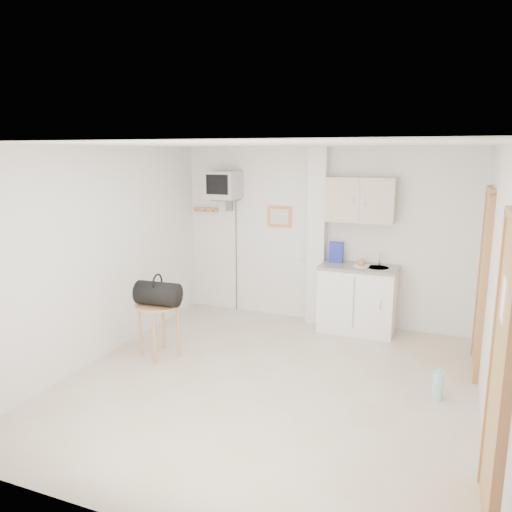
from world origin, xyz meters
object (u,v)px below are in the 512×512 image
at_px(round_table, 158,312).
at_px(water_bottle, 438,386).
at_px(crt_television, 224,186).
at_px(duffel_bag, 158,293).

distance_m(round_table, water_bottle, 3.20).
xyz_separation_m(crt_television, water_bottle, (3.15, -1.72, -1.79)).
relative_size(crt_television, water_bottle, 6.57).
distance_m(crt_television, water_bottle, 4.01).
relative_size(round_table, water_bottle, 2.01).
xyz_separation_m(crt_television, duffel_bag, (0.02, -1.86, -1.13)).
bearing_deg(crt_television, round_table, -90.61).
distance_m(duffel_bag, water_bottle, 3.21).
height_order(crt_television, round_table, crt_television).
relative_size(round_table, duffel_bag, 1.25).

